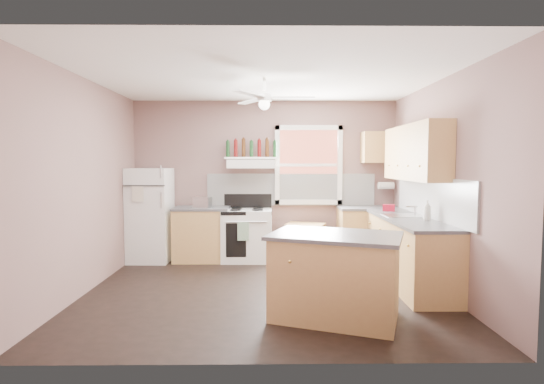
{
  "coord_description": "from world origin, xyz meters",
  "views": [
    {
      "loc": [
        0.03,
        -5.35,
        1.65
      ],
      "look_at": [
        0.1,
        0.3,
        1.25
      ],
      "focal_mm": 28.0,
      "sensor_mm": 36.0,
      "label": 1
    }
  ],
  "objects_px": {
    "stove": "(247,235)",
    "cart": "(305,242)",
    "toaster": "(202,202)",
    "refrigerator": "(150,215)",
    "island": "(335,278)"
  },
  "relations": [
    {
      "from": "stove",
      "to": "cart",
      "type": "relative_size",
      "value": 1.38
    },
    {
      "from": "toaster",
      "to": "cart",
      "type": "height_order",
      "value": "toaster"
    },
    {
      "from": "toaster",
      "to": "cart",
      "type": "distance_m",
      "value": 1.84
    },
    {
      "from": "refrigerator",
      "to": "cart",
      "type": "relative_size",
      "value": 2.49
    },
    {
      "from": "toaster",
      "to": "island",
      "type": "xyz_separation_m",
      "value": [
        1.78,
        -2.54,
        -0.56
      ]
    },
    {
      "from": "cart",
      "to": "island",
      "type": "relative_size",
      "value": 0.49
    },
    {
      "from": "toaster",
      "to": "island",
      "type": "height_order",
      "value": "toaster"
    },
    {
      "from": "toaster",
      "to": "island",
      "type": "bearing_deg",
      "value": -38.37
    },
    {
      "from": "stove",
      "to": "cart",
      "type": "distance_m",
      "value": 0.98
    },
    {
      "from": "cart",
      "to": "island",
      "type": "xyz_separation_m",
      "value": [
        0.07,
        -2.66,
        0.12
      ]
    },
    {
      "from": "stove",
      "to": "cart",
      "type": "height_order",
      "value": "stove"
    },
    {
      "from": "toaster",
      "to": "cart",
      "type": "bearing_deg",
      "value": 20.69
    },
    {
      "from": "refrigerator",
      "to": "toaster",
      "type": "height_order",
      "value": "refrigerator"
    },
    {
      "from": "refrigerator",
      "to": "island",
      "type": "xyz_separation_m",
      "value": [
        2.65,
        -2.63,
        -0.34
      ]
    },
    {
      "from": "stove",
      "to": "island",
      "type": "distance_m",
      "value": 2.86
    }
  ]
}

